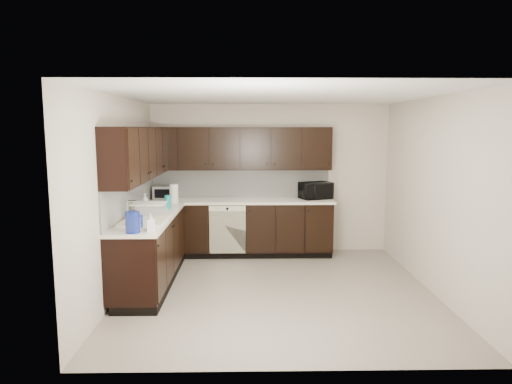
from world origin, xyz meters
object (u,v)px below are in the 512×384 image
at_px(storage_bin, 149,210).
at_px(toaster_oven, 165,192).
at_px(sink, 145,225).
at_px(microwave, 316,191).
at_px(blue_pitcher, 133,222).

bearing_deg(storage_bin, toaster_oven, 92.12).
relative_size(sink, storage_bin, 1.93).
distance_m(microwave, blue_pitcher, 3.43).
xyz_separation_m(sink, blue_pitcher, (0.02, -0.69, 0.18)).
xyz_separation_m(storage_bin, blue_pitcher, (0.03, -1.00, 0.04)).
bearing_deg(blue_pitcher, toaster_oven, 110.19).
bearing_deg(microwave, sink, -165.48).
relative_size(sink, microwave, 1.65).
bearing_deg(blue_pitcher, sink, 109.79).
bearing_deg(blue_pitcher, storage_bin, 110.11).
relative_size(toaster_oven, blue_pitcher, 1.44).
xyz_separation_m(sink, microwave, (2.43, 1.76, 0.20)).
height_order(sink, storage_bin, sink).
relative_size(storage_bin, blue_pitcher, 1.75).
xyz_separation_m(toaster_oven, storage_bin, (0.05, -1.46, -0.03)).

